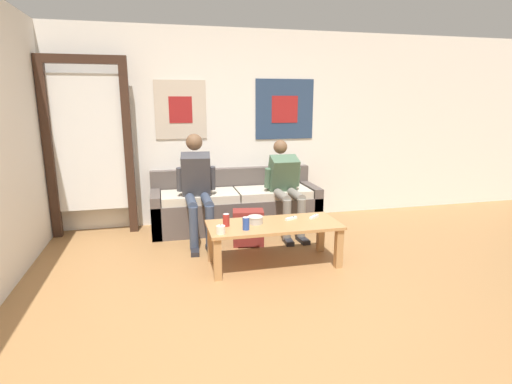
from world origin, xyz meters
The scene contains 14 objects.
ground_plane centered at (0.00, 0.00, 0.00)m, with size 18.00×18.00×0.00m, color #9E7042.
wall_back centered at (0.00, 2.80, 1.28)m, with size 10.00×0.07×2.55m.
door_frame centered at (-1.60, 2.58, 1.20)m, with size 1.00×0.10×2.15m.
couch centered at (0.16, 2.44, 0.28)m, with size 2.16×0.71×0.74m.
coffee_table centered at (0.30, 1.12, 0.36)m, with size 1.33×0.57×0.43m.
person_seated_adult centered at (-0.37, 2.08, 0.68)m, with size 0.47×0.92×1.25m.
person_seated_teen centered at (0.73, 2.09, 0.63)m, with size 0.47×0.87×1.15m.
backpack centered at (0.17, 1.73, 0.20)m, with size 0.38×0.29×0.41m.
ceramic_bowl centered at (0.12, 1.17, 0.48)m, with size 0.16×0.16×0.08m.
pillar_candle centered at (-0.26, 0.93, 0.47)m, with size 0.08×0.08×0.09m.
drink_can_blue centered at (-0.01, 0.99, 0.50)m, with size 0.07×0.07×0.12m.
drink_can_red centered at (-0.18, 1.15, 0.50)m, with size 0.07×0.07×0.12m.
game_controller_near_left centered at (0.51, 1.21, 0.45)m, with size 0.15×0.09×0.03m.
game_controller_near_right centered at (0.77, 1.21, 0.45)m, with size 0.13×0.12×0.03m.
Camera 1 is at (-0.77, -2.56, 1.64)m, focal length 28.00 mm.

